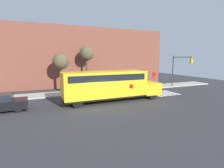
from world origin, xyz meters
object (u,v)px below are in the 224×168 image
(parked_car, at_px, (0,103))
(stop_sign, at_px, (154,77))
(traffic_light, at_px, (179,66))
(tree_near_sidewalk, at_px, (87,54))
(school_bus, at_px, (109,84))
(tree_far_sidewalk, at_px, (61,62))

(parked_car, relative_size, stop_sign, 1.65)
(traffic_light, distance_m, tree_near_sidewalk, 13.90)
(school_bus, distance_m, stop_sign, 10.57)
(school_bus, bearing_deg, tree_far_sidewalk, 116.34)
(stop_sign, relative_size, traffic_light, 0.50)
(parked_car, relative_size, traffic_light, 0.82)
(stop_sign, relative_size, tree_far_sidewalk, 0.48)
(parked_car, height_order, tree_far_sidewalk, tree_far_sidewalk)
(tree_far_sidewalk, bearing_deg, traffic_light, -14.79)
(stop_sign, relative_size, tree_near_sidewalk, 0.39)
(school_bus, height_order, parked_car, school_bus)
(school_bus, bearing_deg, traffic_light, 14.68)
(parked_car, height_order, tree_near_sidewalk, tree_near_sidewalk)
(tree_near_sidewalk, bearing_deg, school_bus, -90.09)
(traffic_light, bearing_deg, stop_sign, 155.68)
(tree_near_sidewalk, bearing_deg, stop_sign, -21.60)
(school_bus, xyz_separation_m, parked_car, (-9.86, 0.37, -1.05))
(school_bus, relative_size, traffic_light, 2.18)
(parked_car, relative_size, tree_far_sidewalk, 0.79)
(school_bus, height_order, tree_near_sidewalk, tree_near_sidewalk)
(stop_sign, xyz_separation_m, tree_near_sidewalk, (-9.36, 3.71, 3.45))
(school_bus, distance_m, tree_far_sidewalk, 8.88)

